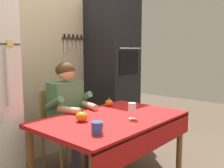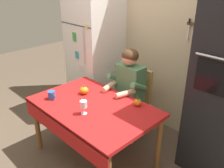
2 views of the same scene
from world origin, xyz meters
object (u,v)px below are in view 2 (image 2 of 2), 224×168
at_px(dining_table, 92,112).
at_px(chair_behind_person, 135,99).
at_px(pumpkin_large, 84,90).
at_px(coffee_mug, 52,95).
at_px(seated_person, 126,88).
at_px(wine_glass, 84,105).
at_px(refrigerator, 95,55).
at_px(pumpkin_medium, 137,102).

bearing_deg(dining_table, chair_behind_person, 92.60).
bearing_deg(pumpkin_large, coffee_mug, -115.09).
distance_m(dining_table, seated_person, 0.61).
distance_m(wine_glass, pumpkin_large, 0.46).
bearing_deg(wine_glass, dining_table, 112.43).
relative_size(wine_glass, pumpkin_large, 1.34).
relative_size(seated_person, coffee_mug, 10.98).
relative_size(dining_table, coffee_mug, 12.35).
distance_m(refrigerator, pumpkin_medium, 1.40).
height_order(chair_behind_person, pumpkin_large, chair_behind_person).
xyz_separation_m(dining_table, wine_glass, (0.07, -0.16, 0.19)).
bearing_deg(seated_person, refrigerator, 163.00).
relative_size(refrigerator, seated_person, 1.45).
distance_m(refrigerator, dining_table, 1.32).
xyz_separation_m(refrigerator, pumpkin_large, (0.66, -0.76, -0.11)).
xyz_separation_m(dining_table, chair_behind_person, (-0.04, 0.79, -0.14)).
distance_m(refrigerator, pumpkin_large, 1.01).
bearing_deg(chair_behind_person, dining_table, -87.40).
height_order(refrigerator, dining_table, refrigerator).
distance_m(coffee_mug, pumpkin_medium, 0.99).
xyz_separation_m(coffee_mug, wine_glass, (0.52, 0.06, 0.06)).
bearing_deg(chair_behind_person, wine_glass, -83.84).
height_order(refrigerator, pumpkin_large, refrigerator).
height_order(dining_table, pumpkin_medium, pumpkin_medium).
distance_m(dining_table, wine_glass, 0.26).
distance_m(wine_glass, pumpkin_medium, 0.60).
bearing_deg(refrigerator, coffee_mug, -65.79).
bearing_deg(chair_behind_person, refrigerator, 174.34).
xyz_separation_m(refrigerator, chair_behind_person, (0.91, -0.09, -0.39)).
distance_m(coffee_mug, wine_glass, 0.53).
xyz_separation_m(seated_person, pumpkin_medium, (0.38, -0.24, 0.04)).
height_order(refrigerator, pumpkin_medium, refrigerator).
distance_m(seated_person, pumpkin_large, 0.54).
relative_size(dining_table, pumpkin_large, 12.37).
bearing_deg(coffee_mug, pumpkin_large, 64.91).
height_order(pumpkin_large, pumpkin_medium, pumpkin_large).
distance_m(pumpkin_large, pumpkin_medium, 0.68).
relative_size(refrigerator, chair_behind_person, 1.94).
bearing_deg(dining_table, refrigerator, 137.09).
bearing_deg(seated_person, dining_table, -86.59).
bearing_deg(seated_person, chair_behind_person, 90.00).
xyz_separation_m(coffee_mug, pumpkin_large, (0.16, 0.35, -0.00)).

